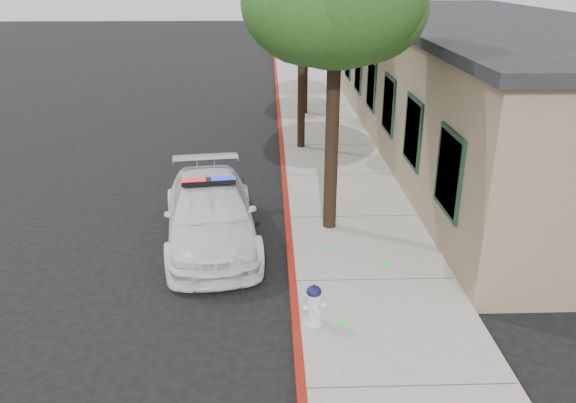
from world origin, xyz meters
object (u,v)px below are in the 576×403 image
at_px(clapboard_building, 484,85).
at_px(street_tree_far, 306,13).
at_px(police_car, 210,213).
at_px(fire_hydrant, 314,305).
at_px(street_tree_mid, 302,12).

distance_m(clapboard_building, street_tree_far, 7.46).
xyz_separation_m(police_car, street_tree_far, (2.79, 11.54, 3.38)).
bearing_deg(fire_hydrant, street_tree_far, 71.65).
height_order(clapboard_building, police_car, clapboard_building).
relative_size(police_car, street_tree_mid, 0.88).
bearing_deg(street_tree_far, street_tree_mid, -95.16).
relative_size(police_car, fire_hydrant, 6.90).
height_order(police_car, street_tree_mid, street_tree_mid).
bearing_deg(police_car, street_tree_far, 68.68).
xyz_separation_m(street_tree_mid, street_tree_far, (0.43, 4.72, -0.34)).
bearing_deg(street_tree_far, clapboard_building, -39.43).
height_order(clapboard_building, fire_hydrant, clapboard_building).
height_order(fire_hydrant, street_tree_mid, street_tree_mid).
relative_size(clapboard_building, police_car, 4.21).
height_order(clapboard_building, street_tree_mid, street_tree_mid).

